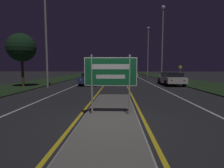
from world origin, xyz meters
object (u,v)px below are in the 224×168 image
Objects in this scene: highway_sign at (111,74)px; car_receding_1 at (131,74)px; car_receding_0 at (171,78)px; car_approaching_0 at (91,78)px; streetlight_left_near at (45,15)px; streetlight_right_near at (163,33)px; warning_sign at (180,71)px; streetlight_right_far at (148,47)px.

highway_sign reaches higher than car_receding_1.
car_receding_0 reaches higher than car_approaching_0.
streetlight_right_near reaches higher than streetlight_left_near.
streetlight_right_near is at bearing 84.33° from car_receding_0.
streetlight_right_near reaches higher than car_receding_1.
car_receding_0 is 11.01m from car_receding_1.
warning_sign is (16.23, 11.13, -5.25)m from streetlight_left_near.
car_receding_1 is at bearing 108.89° from car_receding_0.
car_approaching_0 is (-2.78, 12.82, -0.95)m from highway_sign.
streetlight_right_far is at bearing 60.98° from car_approaching_0.
streetlight_right_near is 6.50m from warning_sign.
streetlight_left_near reaches higher than car_approaching_0.
streetlight_left_near reaches higher than highway_sign.
streetlight_right_far reaches higher than car_approaching_0.
car_approaching_0 is (3.58, 3.18, -5.97)m from streetlight_left_near.
car_approaching_0 is at bearing 41.61° from streetlight_left_near.
streetlight_left_near is 7.65m from car_approaching_0.
car_receding_1 is at bearing 164.29° from warning_sign.
streetlight_left_near is 2.07× the size of car_approaching_0.
highway_sign is 1.03× the size of warning_sign.
streetlight_left_near is 4.51× the size of warning_sign.
streetlight_right_far is 17.49m from car_receding_0.
streetlight_right_near is at bearing 35.23° from car_approaching_0.
streetlight_right_far reaches higher than highway_sign.
streetlight_right_far is 4.50× the size of warning_sign.
car_receding_1 is at bearing -121.45° from streetlight_right_far.
car_receding_1 is 0.99× the size of car_approaching_0.
streetlight_left_near is 23.19m from streetlight_right_far.
streetlight_left_near is at bearing -167.19° from car_receding_0.
warning_sign is (9.87, 20.77, -0.24)m from highway_sign.
streetlight_right_near is 4.87× the size of warning_sign.
streetlight_right_far is 10.21m from warning_sign.
warning_sign is at bearing 21.61° from streetlight_right_near.
car_approaching_0 is at bearing 177.57° from car_receding_0.
highway_sign is 23.00m from car_receding_1.
streetlight_right_near reaches higher than car_receding_0.
car_receding_0 is at bearing -71.11° from car_receding_1.
highway_sign is 30.08m from streetlight_right_far.
streetlight_right_far reaches higher than car_receding_1.
streetlight_right_far is (-0.45, 9.58, -0.85)m from streetlight_right_near.
streetlight_left_near is at bearing 123.46° from highway_sign.
streetlight_right_near reaches higher than warning_sign.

